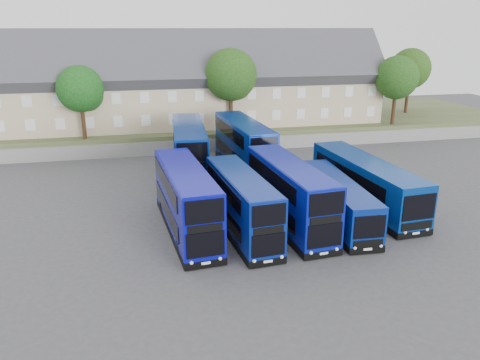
% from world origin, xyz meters
% --- Properties ---
extents(ground, '(120.00, 120.00, 0.00)m').
position_xyz_m(ground, '(0.00, 0.00, 0.00)').
color(ground, '#414145').
rests_on(ground, ground).
extents(retaining_wall, '(70.00, 0.40, 1.50)m').
position_xyz_m(retaining_wall, '(0.00, 24.00, 0.75)').
color(retaining_wall, slate).
rests_on(retaining_wall, ground).
extents(earth_bank, '(80.00, 20.00, 2.00)m').
position_xyz_m(earth_bank, '(0.00, 34.00, 1.00)').
color(earth_bank, '#49512D').
rests_on(earth_bank, ground).
extents(terrace_row, '(48.00, 10.40, 11.20)m').
position_xyz_m(terrace_row, '(-3.00, 30.00, 6.60)').
color(terrace_row, tan).
rests_on(terrace_row, earth_bank).
extents(dd_front_left, '(3.55, 11.38, 4.45)m').
position_xyz_m(dd_front_left, '(-5.53, 3.32, 2.19)').
color(dd_front_left, '#080B9E').
rests_on(dd_front_left, ground).
extents(dd_front_mid, '(3.25, 10.45, 4.09)m').
position_xyz_m(dd_front_mid, '(-1.93, 2.30, 2.01)').
color(dd_front_mid, navy).
rests_on(dd_front_mid, ground).
extents(dd_front_right, '(3.45, 11.34, 4.44)m').
position_xyz_m(dd_front_right, '(1.63, 3.00, 2.18)').
color(dd_front_right, '#081597').
rests_on(dd_front_right, ground).
extents(dd_rear_left, '(3.59, 12.31, 4.83)m').
position_xyz_m(dd_rear_left, '(-3.90, 15.70, 2.38)').
color(dd_rear_left, navy).
rests_on(dd_rear_left, ground).
extents(dd_rear_right, '(3.61, 12.20, 4.79)m').
position_xyz_m(dd_rear_right, '(1.45, 16.49, 2.35)').
color(dd_rear_right, navy).
rests_on(dd_rear_right, ground).
extents(coach_east_a, '(2.79, 11.14, 3.02)m').
position_xyz_m(coach_east_a, '(5.14, 2.89, 1.48)').
color(coach_east_a, navy).
rests_on(coach_east_a, ground).
extents(coach_east_b, '(3.75, 13.29, 3.59)m').
position_xyz_m(coach_east_b, '(8.61, 5.38, 1.76)').
color(coach_east_b, navy).
rests_on(coach_east_b, ground).
extents(tree_west, '(4.80, 4.80, 7.65)m').
position_xyz_m(tree_west, '(-13.85, 25.10, 7.05)').
color(tree_west, '#382314').
rests_on(tree_west, earth_bank).
extents(tree_mid, '(5.76, 5.76, 9.18)m').
position_xyz_m(tree_mid, '(2.15, 25.60, 8.07)').
color(tree_mid, '#382314').
rests_on(tree_mid, earth_bank).
extents(tree_east, '(5.12, 5.12, 8.16)m').
position_xyz_m(tree_east, '(22.15, 25.10, 7.39)').
color(tree_east, '#382314').
rests_on(tree_east, earth_bank).
extents(tree_far, '(5.44, 5.44, 8.67)m').
position_xyz_m(tree_far, '(28.15, 32.10, 7.73)').
color(tree_far, '#382314').
rests_on(tree_far, earth_bank).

